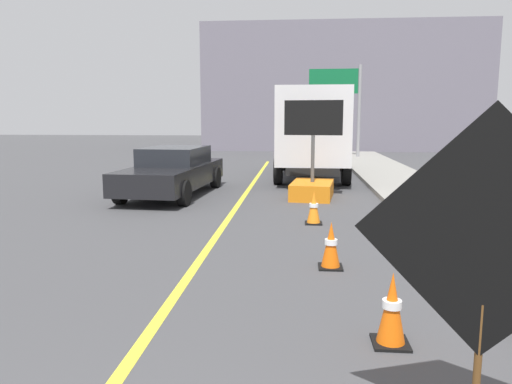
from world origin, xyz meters
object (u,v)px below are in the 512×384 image
roadwork_sign (487,240)px  highway_guide_sign (345,95)px  traffic_cone_mid_lane (331,245)px  box_truck (312,131)px  pickup_car (173,171)px  traffic_cone_far_lane (314,208)px  traffic_cone_near_sign (392,309)px  arrow_board_trailer (312,181)px

roadwork_sign → highway_guide_sign: bearing=86.9°
traffic_cone_mid_lane → box_truck: bearing=90.0°
pickup_car → traffic_cone_mid_lane: bearing=-58.2°
highway_guide_sign → traffic_cone_far_lane: (-2.10, -16.57, -3.08)m
roadwork_sign → pickup_car: (-4.79, 10.64, -0.77)m
traffic_cone_near_sign → arrow_board_trailer: bearing=93.4°
traffic_cone_near_sign → traffic_cone_far_lane: bearing=96.2°
box_truck → traffic_cone_far_lane: bearing=-91.1°
highway_guide_sign → box_truck: bearing=-102.7°
box_truck → arrow_board_trailer: bearing=-91.2°
traffic_cone_near_sign → traffic_cone_mid_lane: traffic_cone_near_sign is taller
roadwork_sign → box_truck: (-0.69, 15.02, 0.28)m
box_truck → pickup_car: size_ratio=1.37×
traffic_cone_near_sign → traffic_cone_far_lane: size_ratio=1.06×
traffic_cone_near_sign → traffic_cone_mid_lane: (-0.43, 2.45, -0.02)m
traffic_cone_far_lane → box_truck: bearing=88.9°
traffic_cone_near_sign → pickup_car: bearing=116.6°
pickup_car → traffic_cone_near_sign: bearing=-63.4°
roadwork_sign → highway_guide_sign: highway_guide_sign is taller
roadwork_sign → traffic_cone_near_sign: bearing=99.0°
arrow_board_trailer → traffic_cone_near_sign: 8.90m
roadwork_sign → traffic_cone_near_sign: 1.93m
traffic_cone_far_lane → traffic_cone_mid_lane: bearing=-87.0°
roadwork_sign → traffic_cone_far_lane: size_ratio=3.33×
arrow_board_trailer → highway_guide_sign: highway_guide_sign is taller
arrow_board_trailer → traffic_cone_mid_lane: bearing=-89.1°
box_truck → traffic_cone_near_sign: 13.53m
arrow_board_trailer → traffic_cone_far_lane: arrow_board_trailer is taller
traffic_cone_mid_lane → traffic_cone_far_lane: 3.06m
arrow_board_trailer → highway_guide_sign: 13.67m
roadwork_sign → traffic_cone_near_sign: (-0.25, 1.56, -1.11)m
arrow_board_trailer → traffic_cone_near_sign: arrow_board_trailer is taller
traffic_cone_mid_lane → traffic_cone_far_lane: (-0.16, 3.05, -0.00)m
box_truck → traffic_cone_mid_lane: 11.10m
roadwork_sign → box_truck: bearing=92.6°
arrow_board_trailer → box_truck: box_truck is taller
traffic_cone_mid_lane → roadwork_sign: bearing=-80.4°
box_truck → traffic_cone_far_lane: 8.08m
traffic_cone_mid_lane → pickup_car: bearing=121.8°
traffic_cone_near_sign → traffic_cone_far_lane: (-0.59, 5.50, -0.02)m
pickup_car → traffic_cone_far_lane: bearing=-42.2°
pickup_car → traffic_cone_near_sign: (4.54, -9.08, -0.33)m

